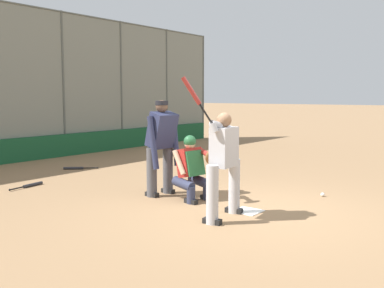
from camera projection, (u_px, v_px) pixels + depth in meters
ground_plane at (247, 211)px, 7.28m from camera, size 160.00×160.00×0.00m
home_plate_marker at (247, 211)px, 7.28m from camera, size 0.43×0.43×0.01m
batter_at_plate at (223, 161)px, 6.78m from camera, size 1.06×0.57×2.15m
catcher_behind_plate at (193, 167)px, 7.99m from camera, size 0.64×0.78×1.17m
umpire_home at (162, 144)px, 8.36m from camera, size 0.72×0.48×1.79m
spare_bat_near_backstop at (30, 185)px, 9.23m from camera, size 0.84×0.19×0.07m
spare_bat_first_base_side at (76, 168)px, 11.38m from camera, size 0.62×0.67×0.07m
baseball_loose at (323, 195)px, 8.34m from camera, size 0.07×0.07×0.07m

